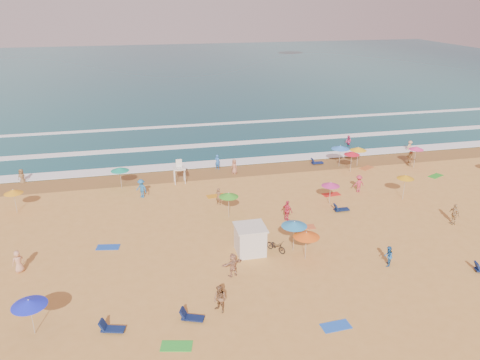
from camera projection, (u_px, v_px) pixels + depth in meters
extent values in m
plane|color=gold|center=(282.00, 220.00, 39.45)|extent=(220.00, 220.00, 0.00)
cube|color=#0C4756|center=(179.00, 72.00, 115.62)|extent=(220.00, 140.00, 0.18)
plane|color=olive|center=(247.00, 170.00, 50.78)|extent=(220.00, 220.00, 0.00)
cube|color=white|center=(242.00, 161.00, 53.01)|extent=(200.00, 2.20, 0.05)
cube|color=white|center=(229.00, 144.00, 59.36)|extent=(200.00, 1.60, 0.05)
cube|color=white|center=(216.00, 124.00, 68.43)|extent=(200.00, 1.20, 0.05)
cube|color=silver|center=(250.00, 240.00, 34.13)|extent=(2.00, 2.00, 2.00)
cube|color=silver|center=(250.00, 227.00, 33.74)|extent=(2.20, 2.20, 0.12)
imported|color=black|center=(276.00, 246.00, 34.45)|extent=(1.48, 1.72, 0.89)
cone|color=#2B86C3|center=(294.00, 224.00, 33.97)|extent=(1.90, 1.90, 0.35)
cone|color=orange|center=(406.00, 177.00, 42.57)|extent=(1.54, 1.54, 0.35)
cone|color=red|center=(352.00, 153.00, 49.36)|extent=(1.67, 1.67, 0.35)
cone|color=#347FEA|center=(340.00, 147.00, 51.03)|extent=(1.98, 1.98, 0.35)
cone|color=#139C7D|center=(120.00, 169.00, 45.16)|extent=(1.75, 1.75, 0.35)
cone|color=#1B28E9|center=(29.00, 303.00, 25.46)|extent=(1.92, 1.92, 0.35)
cone|color=#F15C14|center=(306.00, 234.00, 32.92)|extent=(1.89, 1.89, 0.35)
cone|color=green|center=(229.00, 195.00, 39.14)|extent=(1.64, 1.64, 0.35)
cone|color=yellow|center=(358.00, 149.00, 51.22)|extent=(1.80, 1.80, 0.35)
cone|color=orange|center=(13.00, 191.00, 40.09)|extent=(1.58, 1.58, 0.35)
cone|color=#C92C81|center=(331.00, 184.00, 41.72)|extent=(1.63, 1.63, 0.35)
cone|color=#F03582|center=(416.00, 148.00, 50.59)|extent=(1.58, 1.58, 0.35)
cube|color=#0D1944|center=(193.00, 318.00, 27.20)|extent=(1.41, 1.00, 0.34)
cube|color=#0F1E4D|center=(113.00, 329.00, 26.28)|extent=(1.40, 0.89, 0.34)
cube|color=#0E1D46|center=(342.00, 209.00, 40.97)|extent=(1.31, 0.59, 0.34)
cube|color=#101D51|center=(317.00, 163.00, 52.39)|extent=(1.31, 0.58, 0.34)
cube|color=blue|center=(108.00, 247.00, 35.14)|extent=(1.83, 1.15, 0.03)
cube|color=green|center=(177.00, 346.00, 25.24)|extent=(1.85, 1.22, 0.03)
cube|color=orange|center=(216.00, 196.00, 44.13)|extent=(1.80, 1.08, 0.03)
cube|color=#D05E31|center=(305.00, 227.00, 38.20)|extent=(1.78, 1.04, 0.03)
cube|color=red|center=(331.00, 194.00, 44.44)|extent=(1.76, 0.98, 0.03)
cube|color=blue|center=(336.00, 326.00, 26.76)|extent=(1.75, 0.96, 0.03)
cube|color=green|center=(436.00, 176.00, 49.00)|extent=(1.90, 1.51, 0.03)
cube|color=#BE5F2C|center=(366.00, 168.00, 51.27)|extent=(1.90, 1.55, 0.03)
imported|color=#246CAB|center=(141.00, 188.00, 43.51)|extent=(1.31, 1.28, 1.80)
imported|color=tan|center=(410.00, 159.00, 51.62)|extent=(0.66, 1.63, 1.71)
imported|color=tan|center=(233.00, 265.00, 31.31)|extent=(1.63, 0.98, 1.67)
imported|color=#BF2F47|center=(359.00, 184.00, 44.77)|extent=(1.12, 0.67, 1.70)
imported|color=#AF6D51|center=(234.00, 166.00, 49.45)|extent=(0.88, 0.91, 1.57)
imported|color=#D43568|center=(348.00, 142.00, 58.62)|extent=(0.77, 0.89, 1.58)
imported|color=brown|center=(220.00, 299.00, 27.70)|extent=(1.05, 1.09, 1.76)
imported|color=blue|center=(217.00, 162.00, 50.64)|extent=(0.72, 0.71, 1.67)
imported|color=brown|center=(219.00, 196.00, 42.06)|extent=(0.68, 0.68, 1.60)
imported|color=brown|center=(22.00, 177.00, 47.12)|extent=(0.95, 0.79, 1.68)
imported|color=tan|center=(454.00, 214.00, 38.46)|extent=(0.56, 1.08, 1.77)
imported|color=tan|center=(410.00, 147.00, 56.74)|extent=(1.13, 0.89, 1.53)
imported|color=#DF3752|center=(287.00, 211.00, 38.96)|extent=(0.94, 1.14, 1.82)
imported|color=#2462AA|center=(388.00, 256.00, 32.51)|extent=(0.88, 0.92, 1.50)
imported|color=tan|center=(18.00, 261.00, 31.76)|extent=(0.94, 0.82, 1.62)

